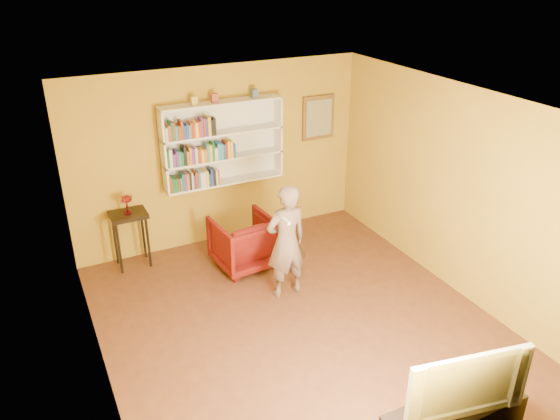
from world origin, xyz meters
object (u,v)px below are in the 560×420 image
object	(u,v)px
person	(286,241)
television	(461,378)
console_table	(129,222)
armchair	(244,242)
bookshelf	(222,142)
ruby_lustre	(126,201)

from	to	relation	value
person	television	world-z (taller)	person
console_table	television	bearing A→B (deg)	-67.38
console_table	armchair	xyz separation A→B (m)	(1.43, -0.71, -0.31)
television	person	bearing A→B (deg)	104.64
armchair	person	distance (m)	1.01
television	bookshelf	bearing A→B (deg)	105.08
armchair	person	xyz separation A→B (m)	(0.22, -0.90, 0.40)
ruby_lustre	television	world-z (taller)	television
console_table	television	size ratio (longest dim) A/B	0.73
ruby_lustre	person	world-z (taller)	person
armchair	ruby_lustre	bearing A→B (deg)	-31.29
armchair	console_table	bearing A→B (deg)	-31.29
armchair	television	xyz separation A→B (m)	(0.44, -3.79, 0.43)
armchair	television	bearing A→B (deg)	91.73
ruby_lustre	armchair	xyz separation A→B (m)	(1.43, -0.71, -0.64)
armchair	person	size ratio (longest dim) A/B	0.53
bookshelf	ruby_lustre	size ratio (longest dim) A/B	6.78
console_table	armchair	bearing A→B (deg)	-26.38
bookshelf	console_table	xyz separation A→B (m)	(-1.48, -0.16, -0.91)
ruby_lustre	armchair	distance (m)	1.72
bookshelf	console_table	distance (m)	1.74
bookshelf	armchair	world-z (taller)	bookshelf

